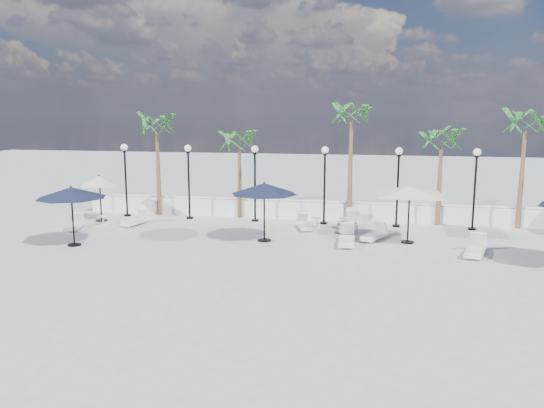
% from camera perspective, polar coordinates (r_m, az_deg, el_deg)
% --- Properties ---
extents(ground, '(100.00, 100.00, 0.00)m').
position_cam_1_polar(ground, '(20.17, 3.81, -5.92)').
color(ground, '#A4A49F').
rests_on(ground, ground).
extents(balustrade, '(26.00, 0.30, 1.01)m').
position_cam_1_polar(balustrade, '(27.34, 5.81, -0.75)').
color(balustrade, white).
rests_on(balustrade, ground).
extents(lamppost_0, '(0.36, 0.36, 3.84)m').
position_cam_1_polar(lamppost_0, '(28.97, -15.51, 3.59)').
color(lamppost_0, black).
rests_on(lamppost_0, ground).
extents(lamppost_1, '(0.36, 0.36, 3.84)m').
position_cam_1_polar(lamppost_1, '(27.59, -8.97, 3.53)').
color(lamppost_1, black).
rests_on(lamppost_1, ground).
extents(lamppost_2, '(0.36, 0.36, 3.84)m').
position_cam_1_polar(lamppost_2, '(26.60, -1.85, 3.41)').
color(lamppost_2, black).
rests_on(lamppost_2, ground).
extents(lamppost_3, '(0.36, 0.36, 3.84)m').
position_cam_1_polar(lamppost_3, '(26.05, 5.69, 3.23)').
color(lamppost_3, black).
rests_on(lamppost_3, ground).
extents(lamppost_4, '(0.36, 0.36, 3.84)m').
position_cam_1_polar(lamppost_4, '(25.96, 13.41, 2.99)').
color(lamppost_4, black).
rests_on(lamppost_4, ground).
extents(lamppost_5, '(0.36, 0.36, 3.84)m').
position_cam_1_polar(lamppost_5, '(26.34, 21.04, 2.69)').
color(lamppost_5, black).
rests_on(lamppost_5, ground).
extents(palm_0, '(2.60, 2.60, 5.50)m').
position_cam_1_polar(palm_0, '(28.92, -12.30, 7.77)').
color(palm_0, brown).
rests_on(palm_0, ground).
extents(palm_1, '(2.60, 2.60, 4.70)m').
position_cam_1_polar(palm_1, '(27.50, -3.54, 6.25)').
color(palm_1, brown).
rests_on(palm_1, ground).
extents(palm_2, '(2.60, 2.60, 6.10)m').
position_cam_1_polar(palm_2, '(26.59, 8.56, 8.97)').
color(palm_2, brown).
rests_on(palm_2, ground).
extents(palm_3, '(2.60, 2.60, 4.90)m').
position_cam_1_polar(palm_3, '(26.79, 17.77, 6.12)').
color(palm_3, brown).
rests_on(palm_3, ground).
extents(palm_4, '(2.60, 2.60, 5.70)m').
position_cam_1_polar(palm_4, '(27.43, 25.61, 7.34)').
color(palm_4, brown).
rests_on(palm_4, ground).
extents(lounger_0, '(0.87, 1.79, 0.64)m').
position_cam_1_polar(lounger_0, '(26.93, -14.50, -1.73)').
color(lounger_0, white).
rests_on(lounger_0, ground).
extents(lounger_1, '(0.90, 1.73, 0.62)m').
position_cam_1_polar(lounger_1, '(26.78, -20.44, -2.12)').
color(lounger_1, white).
rests_on(lounger_1, ground).
extents(lounger_2, '(1.00, 1.73, 0.62)m').
position_cam_1_polar(lounger_2, '(25.16, 3.52, -2.25)').
color(lounger_2, white).
rests_on(lounger_2, ground).
extents(lounger_3, '(0.71, 1.99, 0.74)m').
position_cam_1_polar(lounger_3, '(22.40, 8.03, -3.75)').
color(lounger_3, white).
rests_on(lounger_3, ground).
extents(lounger_4, '(0.97, 2.16, 0.78)m').
position_cam_1_polar(lounger_4, '(25.08, 8.36, -2.25)').
color(lounger_4, white).
rests_on(lounger_4, ground).
extents(lounger_5, '(1.09, 2.02, 0.72)m').
position_cam_1_polar(lounger_5, '(26.04, 8.29, -1.84)').
color(lounger_5, white).
rests_on(lounger_5, ground).
extents(lounger_6, '(1.24, 1.81, 0.65)m').
position_cam_1_polar(lounger_6, '(23.44, 10.90, -3.29)').
color(lounger_6, white).
rests_on(lounger_6, ground).
extents(lounger_7, '(1.13, 2.02, 0.72)m').
position_cam_1_polar(lounger_7, '(22.01, 21.06, -4.58)').
color(lounger_7, white).
rests_on(lounger_7, ground).
extents(side_table_0, '(0.45, 0.45, 0.44)m').
position_cam_1_polar(side_table_0, '(27.39, -17.70, -1.58)').
color(side_table_0, white).
rests_on(side_table_0, ground).
extents(side_table_1, '(0.56, 0.56, 0.55)m').
position_cam_1_polar(side_table_1, '(25.29, 7.84, -1.98)').
color(side_table_1, white).
rests_on(side_table_1, ground).
extents(side_table_2, '(0.50, 0.50, 0.49)m').
position_cam_1_polar(side_table_2, '(25.45, 4.87, -1.93)').
color(side_table_2, white).
rests_on(side_table_2, ground).
extents(parasol_navy_left, '(2.85, 2.85, 2.51)m').
position_cam_1_polar(parasol_navy_left, '(23.19, -20.80, 1.12)').
color(parasol_navy_left, black).
rests_on(parasol_navy_left, ground).
extents(parasol_navy_mid, '(2.87, 2.87, 2.58)m').
position_cam_1_polar(parasol_navy_mid, '(22.46, -0.85, 1.63)').
color(parasol_navy_mid, black).
rests_on(parasol_navy_mid, ground).
extents(parasol_cream_sq_a, '(5.30, 5.30, 2.60)m').
position_cam_1_polar(parasol_cream_sq_a, '(22.84, 14.61, 1.82)').
color(parasol_cream_sq_a, black).
rests_on(parasol_cream_sq_a, ground).
extents(parasol_cream_small, '(1.93, 1.93, 2.37)m').
position_cam_1_polar(parasol_cream_small, '(28.12, -18.07, 2.32)').
color(parasol_cream_small, black).
rests_on(parasol_cream_small, ground).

